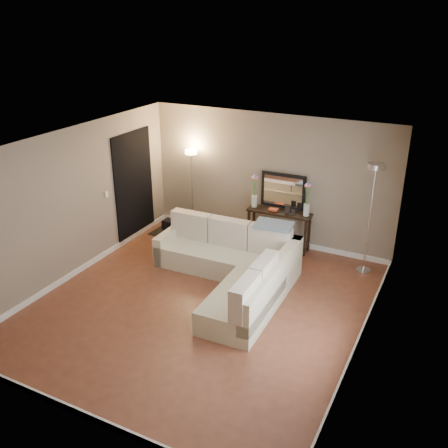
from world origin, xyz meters
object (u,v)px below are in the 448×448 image
at_px(sectional_sofa, 235,266).
at_px(floor_lamp_unlit, 372,197).
at_px(console_table, 275,227).
at_px(floor_lamp_lit, 192,174).

xyz_separation_m(sectional_sofa, floor_lamp_unlit, (1.89, 1.45, 1.10)).
distance_m(sectional_sofa, console_table, 1.67).
height_order(sectional_sofa, floor_lamp_unlit, floor_lamp_unlit).
xyz_separation_m(sectional_sofa, console_table, (0.07, 1.66, 0.10)).
bearing_deg(floor_lamp_unlit, sectional_sofa, -142.46).
bearing_deg(floor_lamp_unlit, floor_lamp_lit, 175.70).
height_order(floor_lamp_lit, floor_lamp_unlit, floor_lamp_unlit).
relative_size(sectional_sofa, console_table, 2.08).
relative_size(sectional_sofa, floor_lamp_lit, 1.52).
distance_m(sectional_sofa, floor_lamp_unlit, 2.62).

